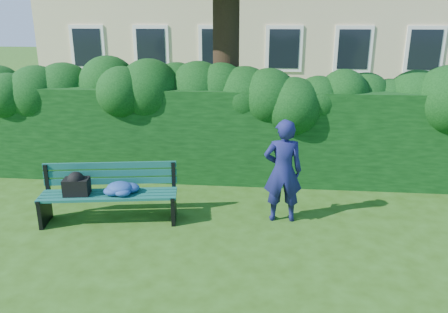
# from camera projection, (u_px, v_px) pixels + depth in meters

# --- Properties ---
(ground) EXTENTS (80.00, 80.00, 0.00)m
(ground) POSITION_uv_depth(u_px,v_px,m) (220.00, 227.00, 6.71)
(ground) COLOR #274910
(ground) RESTS_ON ground
(hedge) EXTENTS (10.00, 1.00, 1.80)m
(hedge) POSITION_uv_depth(u_px,v_px,m) (232.00, 134.00, 8.52)
(hedge) COLOR black
(hedge) RESTS_ON ground
(park_bench) EXTENTS (2.15, 0.88, 0.89)m
(park_bench) POSITION_uv_depth(u_px,v_px,m) (106.00, 191.00, 6.79)
(park_bench) COLOR #105246
(park_bench) RESTS_ON ground
(man_reading) EXTENTS (0.62, 0.43, 1.64)m
(man_reading) POSITION_uv_depth(u_px,v_px,m) (283.00, 171.00, 6.72)
(man_reading) COLOR #171A51
(man_reading) RESTS_ON ground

